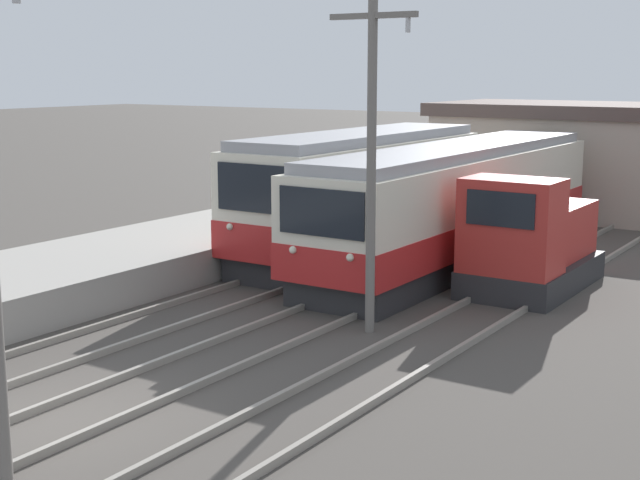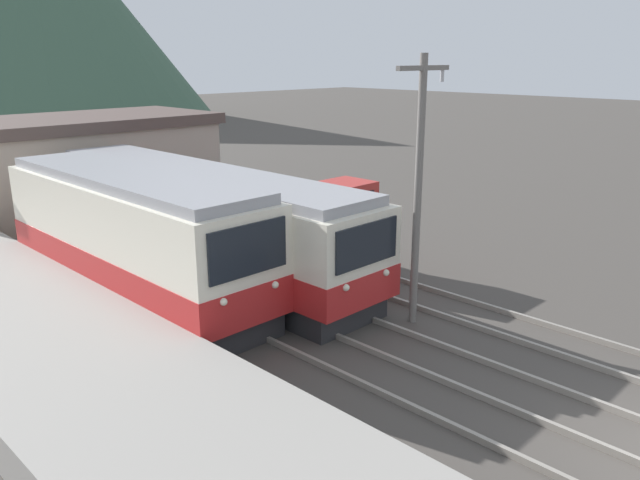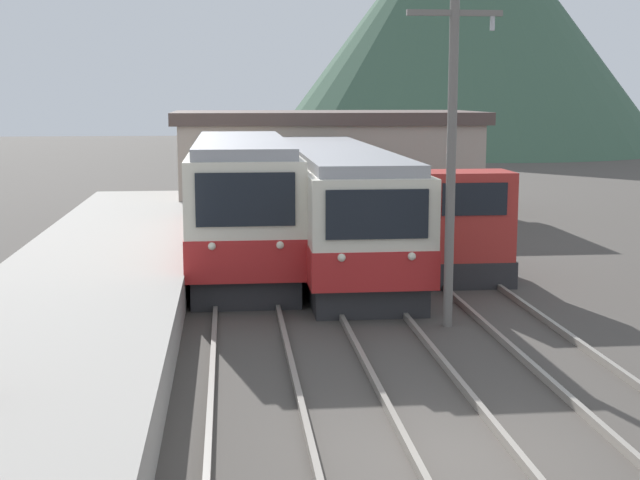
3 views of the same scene
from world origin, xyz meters
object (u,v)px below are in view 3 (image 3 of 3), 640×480
commuter_train_center (336,209)px  shunting_locomotive (453,232)px  catenary_mast_mid (452,150)px  commuter_train_left (242,209)px

commuter_train_center → shunting_locomotive: commuter_train_center is taller
commuter_train_center → shunting_locomotive: 3.70m
shunting_locomotive → commuter_train_center: bearing=144.6°
catenary_mast_mid → shunting_locomotive: bearing=74.8°
commuter_train_left → catenary_mast_mid: catenary_mast_mid is taller
commuter_train_center → catenary_mast_mid: bearing=-78.8°
commuter_train_left → shunting_locomotive: 5.98m
commuter_train_left → catenary_mast_mid: (4.31, -6.85, 2.07)m
shunting_locomotive → catenary_mast_mid: catenary_mast_mid is taller
catenary_mast_mid → commuter_train_left: bearing=122.2°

